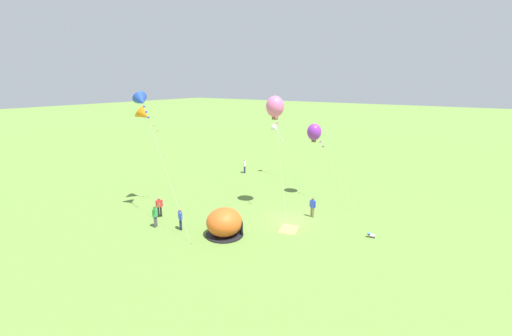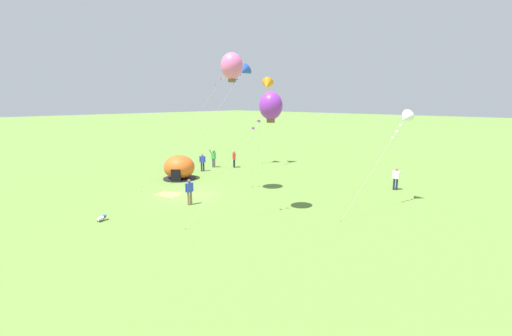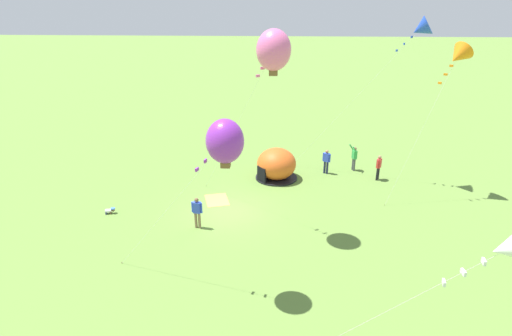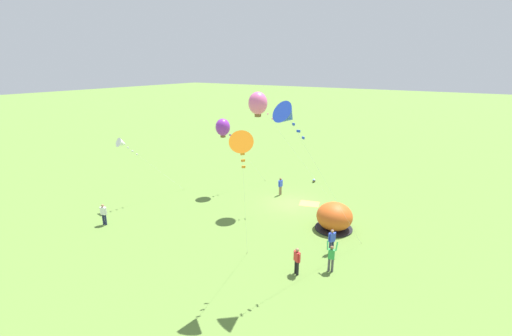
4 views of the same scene
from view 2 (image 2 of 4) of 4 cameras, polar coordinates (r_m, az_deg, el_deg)
name	(u,v)px [view 2 (image 2 of 4)]	position (r m, az deg, el deg)	size (l,w,h in m)	color
ground_plane	(190,195)	(25.16, -10.98, -4.50)	(300.00, 300.00, 0.00)	olive
popup_tent	(179,168)	(30.33, -12.67, 0.05)	(2.81, 2.81, 2.10)	#D8591E
picnic_blanket	(168,194)	(25.79, -14.40, -4.25)	(1.70, 1.30, 0.01)	gold
toddler_crawling	(102,218)	(21.45, -24.29, -7.59)	(0.34, 0.55, 0.32)	white
person_watching_sky	(202,161)	(33.20, -8.92, 1.09)	(0.40, 0.52, 1.72)	#1E2347
person_strolling	(234,158)	(34.72, -3.68, 1.65)	(0.52, 0.40, 1.72)	black
person_flying_kite	(213,158)	(34.99, -7.10, 1.71)	(0.70, 0.58, 1.89)	#4C4C51
person_with_toddler	(189,191)	(22.68, -11.04, -3.71)	(0.29, 0.58, 1.72)	#8C7251
person_far_back	(396,178)	(28.05, 22.29, -1.49)	(0.56, 0.35, 1.72)	#1E2347
kite_orange	(267,85)	(35.39, 1.86, 13.71)	(3.04, 4.42, 9.03)	silver
kite_white	(405,118)	(23.73, 23.59, 7.66)	(1.60, 6.19, 6.16)	silver
kite_purple	(271,106)	(19.88, 2.49, 10.29)	(2.22, 5.80, 7.22)	silver
kite_blue	(244,71)	(35.21, -1.98, 15.89)	(3.11, 7.94, 10.33)	silver
kite_pink	(232,66)	(24.41, -4.06, 16.59)	(6.09, 5.17, 9.93)	silver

